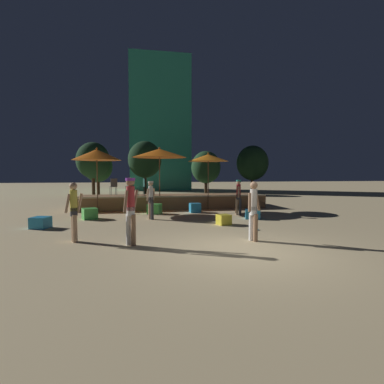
{
  "coord_description": "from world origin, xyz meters",
  "views": [
    {
      "loc": [
        -2.59,
        -7.02,
        1.93
      ],
      "look_at": [
        0.0,
        6.74,
        1.07
      ],
      "focal_mm": 28.0,
      "sensor_mm": 36.0,
      "label": 1
    }
  ],
  "objects_px": {
    "patio_umbrella_1": "(97,155)",
    "cube_seat_3": "(195,208)",
    "cube_seat_1": "(90,214)",
    "background_tree_2": "(252,163)",
    "background_tree_4": "(145,160)",
    "person_1": "(74,210)",
    "bistro_chair_2": "(143,185)",
    "patio_umbrella_2": "(159,153)",
    "background_tree_3": "(206,167)",
    "bistro_chair_0": "(114,185)",
    "background_tree_0": "(98,167)",
    "person_2": "(238,195)",
    "cube_seat_4": "(224,220)",
    "person_0": "(151,198)",
    "frisbee_disc": "(255,229)",
    "cube_seat_2": "(154,209)",
    "person_3": "(254,209)",
    "person_4": "(131,207)",
    "patio_umbrella_0": "(208,158)",
    "cube_seat_5": "(253,214)",
    "background_tree_1": "(93,160)",
    "cube_seat_0": "(41,223)",
    "bistro_chair_1": "(130,184)"
  },
  "relations": [
    {
      "from": "patio_umbrella_2",
      "to": "background_tree_3",
      "type": "bearing_deg",
      "value": 65.6
    },
    {
      "from": "patio_umbrella_1",
      "to": "patio_umbrella_0",
      "type": "bearing_deg",
      "value": 0.72
    },
    {
      "from": "person_3",
      "to": "bistro_chair_2",
      "type": "relative_size",
      "value": 1.9
    },
    {
      "from": "cube_seat_5",
      "to": "cube_seat_2",
      "type": "bearing_deg",
      "value": 149.91
    },
    {
      "from": "person_2",
      "to": "background_tree_1",
      "type": "height_order",
      "value": "background_tree_1"
    },
    {
      "from": "cube_seat_3",
      "to": "background_tree_2",
      "type": "height_order",
      "value": "background_tree_2"
    },
    {
      "from": "frisbee_disc",
      "to": "background_tree_2",
      "type": "bearing_deg",
      "value": 68.21
    },
    {
      "from": "person_4",
      "to": "background_tree_0",
      "type": "distance_m",
      "value": 20.89
    },
    {
      "from": "person_3",
      "to": "cube_seat_2",
      "type": "bearing_deg",
      "value": -5.45
    },
    {
      "from": "cube_seat_3",
      "to": "frisbee_disc",
      "type": "xyz_separation_m",
      "value": [
        1.1,
        -4.96,
        -0.21
      ]
    },
    {
      "from": "cube_seat_4",
      "to": "cube_seat_2",
      "type": "bearing_deg",
      "value": 123.62
    },
    {
      "from": "bistro_chair_2",
      "to": "background_tree_3",
      "type": "distance_m",
      "value": 12.62
    },
    {
      "from": "person_2",
      "to": "background_tree_3",
      "type": "xyz_separation_m",
      "value": [
        1.74,
        13.99,
        1.61
      ]
    },
    {
      "from": "person_2",
      "to": "background_tree_2",
      "type": "relative_size",
      "value": 0.35
    },
    {
      "from": "bistro_chair_2",
      "to": "person_4",
      "type": "bearing_deg",
      "value": -14.64
    },
    {
      "from": "person_2",
      "to": "background_tree_2",
      "type": "distance_m",
      "value": 16.37
    },
    {
      "from": "person_4",
      "to": "background_tree_2",
      "type": "distance_m",
      "value": 23.18
    },
    {
      "from": "cube_seat_3",
      "to": "person_0",
      "type": "height_order",
      "value": "person_0"
    },
    {
      "from": "cube_seat_1",
      "to": "person_1",
      "type": "bearing_deg",
      "value": -87.22
    },
    {
      "from": "patio_umbrella_1",
      "to": "cube_seat_0",
      "type": "xyz_separation_m",
      "value": [
        -1.45,
        -4.15,
        -2.66
      ]
    },
    {
      "from": "person_3",
      "to": "person_4",
      "type": "xyz_separation_m",
      "value": [
        -3.44,
        0.09,
        0.13
      ]
    },
    {
      "from": "cube_seat_2",
      "to": "background_tree_0",
      "type": "xyz_separation_m",
      "value": [
        -4.27,
        14.29,
        2.34
      ]
    },
    {
      "from": "person_2",
      "to": "background_tree_4",
      "type": "relative_size",
      "value": 0.34
    },
    {
      "from": "patio_umbrella_1",
      "to": "cube_seat_3",
      "type": "height_order",
      "value": "patio_umbrella_1"
    },
    {
      "from": "background_tree_3",
      "to": "person_0",
      "type": "bearing_deg",
      "value": -111.76
    },
    {
      "from": "person_2",
      "to": "person_3",
      "type": "xyz_separation_m",
      "value": [
        -1.43,
        -5.3,
        0.02
      ]
    },
    {
      "from": "cube_seat_1",
      "to": "background_tree_3",
      "type": "height_order",
      "value": "background_tree_3"
    },
    {
      "from": "cube_seat_4",
      "to": "person_0",
      "type": "height_order",
      "value": "person_0"
    },
    {
      "from": "cube_seat_2",
      "to": "person_1",
      "type": "bearing_deg",
      "value": -115.06
    },
    {
      "from": "person_0",
      "to": "bistro_chair_2",
      "type": "xyz_separation_m",
      "value": [
        -0.25,
        3.68,
        0.42
      ]
    },
    {
      "from": "person_1",
      "to": "bistro_chair_2",
      "type": "relative_size",
      "value": 1.87
    },
    {
      "from": "patio_umbrella_1",
      "to": "bistro_chair_0",
      "type": "height_order",
      "value": "patio_umbrella_1"
    },
    {
      "from": "cube_seat_1",
      "to": "background_tree_2",
      "type": "relative_size",
      "value": 0.16
    },
    {
      "from": "background_tree_3",
      "to": "background_tree_4",
      "type": "distance_m",
      "value": 5.67
    },
    {
      "from": "cube_seat_2",
      "to": "cube_seat_4",
      "type": "xyz_separation_m",
      "value": [
        2.39,
        -3.59,
        -0.04
      ]
    },
    {
      "from": "person_0",
      "to": "person_4",
      "type": "distance_m",
      "value": 4.6
    },
    {
      "from": "patio_umbrella_2",
      "to": "background_tree_0",
      "type": "xyz_separation_m",
      "value": [
        -4.63,
        12.91,
        -0.43
      ]
    },
    {
      "from": "person_2",
      "to": "patio_umbrella_1",
      "type": "bearing_deg",
      "value": 0.83
    },
    {
      "from": "cube_seat_3",
      "to": "bistro_chair_2",
      "type": "relative_size",
      "value": 0.59
    },
    {
      "from": "bistro_chair_0",
      "to": "background_tree_0",
      "type": "relative_size",
      "value": 0.22
    },
    {
      "from": "cube_seat_3",
      "to": "background_tree_4",
      "type": "distance_m",
      "value": 13.49
    },
    {
      "from": "person_4",
      "to": "person_3",
      "type": "bearing_deg",
      "value": -138.72
    },
    {
      "from": "patio_umbrella_2",
      "to": "person_0",
      "type": "distance_m",
      "value": 3.83
    },
    {
      "from": "cube_seat_2",
      "to": "background_tree_4",
      "type": "xyz_separation_m",
      "value": [
        -0.03,
        13.14,
        2.96
      ]
    },
    {
      "from": "cube_seat_3",
      "to": "bistro_chair_0",
      "type": "distance_m",
      "value": 4.77
    },
    {
      "from": "person_0",
      "to": "bistro_chair_1",
      "type": "xyz_separation_m",
      "value": [
        -0.93,
        4.98,
        0.42
      ]
    },
    {
      "from": "person_1",
      "to": "background_tree_0",
      "type": "relative_size",
      "value": 0.42
    },
    {
      "from": "cube_seat_4",
      "to": "person_3",
      "type": "distance_m",
      "value": 2.89
    },
    {
      "from": "person_3",
      "to": "background_tree_1",
      "type": "bearing_deg",
      "value": -6.27
    },
    {
      "from": "patio_umbrella_2",
      "to": "background_tree_4",
      "type": "bearing_deg",
      "value": 91.93
    }
  ]
}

